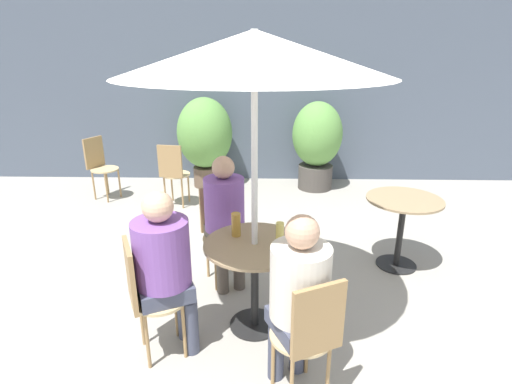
# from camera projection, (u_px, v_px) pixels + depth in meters

# --- Properties ---
(ground_plane) EXTENTS (20.00, 20.00, 0.00)m
(ground_plane) POSITION_uv_depth(u_px,v_px,m) (253.00, 340.00, 2.95)
(ground_plane) COLOR #9E998E
(storefront_wall) EXTENTS (10.00, 0.06, 3.00)m
(storefront_wall) POSITION_uv_depth(u_px,v_px,m) (261.00, 85.00, 6.15)
(storefront_wall) COLOR #4C5666
(storefront_wall) RESTS_ON ground_plane
(cafe_table_near) EXTENTS (0.74, 0.74, 0.71)m
(cafe_table_near) POSITION_uv_depth(u_px,v_px,m) (255.00, 263.00, 2.93)
(cafe_table_near) COLOR black
(cafe_table_near) RESTS_ON ground_plane
(cafe_table_far) EXTENTS (0.70, 0.70, 0.71)m
(cafe_table_far) POSITION_uv_depth(u_px,v_px,m) (402.00, 216.00, 3.79)
(cafe_table_far) COLOR black
(cafe_table_far) RESTS_ON ground_plane
(bistro_chair_0) EXTENTS (0.41, 0.42, 0.87)m
(bistro_chair_0) POSITION_uv_depth(u_px,v_px,m) (220.00, 225.00, 3.62)
(bistro_chair_0) COLOR tan
(bistro_chair_0) RESTS_ON ground_plane
(bistro_chair_1) EXTENTS (0.42, 0.41, 0.87)m
(bistro_chair_1) POSITION_uv_depth(u_px,v_px,m) (145.00, 290.00, 2.64)
(bistro_chair_1) COLOR tan
(bistro_chair_1) RESTS_ON ground_plane
(bistro_chair_2) EXTENTS (0.41, 0.42, 0.87)m
(bistro_chair_2) POSITION_uv_depth(u_px,v_px,m) (310.00, 332.00, 2.26)
(bistro_chair_2) COLOR tan
(bistro_chair_2) RESTS_ON ground_plane
(bistro_chair_3) EXTENTS (0.38, 0.40, 0.87)m
(bistro_chair_3) POSITION_uv_depth(u_px,v_px,m) (173.00, 170.00, 5.27)
(bistro_chair_3) COLOR tan
(bistro_chair_3) RESTS_ON ground_plane
(bistro_chair_4) EXTENTS (0.43, 0.41, 0.87)m
(bistro_chair_4) POSITION_uv_depth(u_px,v_px,m) (99.00, 162.00, 5.62)
(bistro_chair_4) COLOR tan
(bistro_chair_4) RESTS_ON ground_plane
(seated_person_0) EXTENTS (0.41, 0.42, 1.20)m
(seated_person_0) POSITION_uv_depth(u_px,v_px,m) (225.00, 212.00, 3.43)
(seated_person_0) COLOR brown
(seated_person_0) RESTS_ON ground_plane
(seated_person_1) EXTENTS (0.45, 0.43, 1.20)m
(seated_person_1) POSITION_uv_depth(u_px,v_px,m) (165.00, 262.00, 2.63)
(seated_person_1) COLOR #42475B
(seated_person_1) RESTS_ON ground_plane
(seated_person_2) EXTENTS (0.41, 0.43, 1.19)m
(seated_person_2) POSITION_uv_depth(u_px,v_px,m) (298.00, 292.00, 2.32)
(seated_person_2) COLOR #42475B
(seated_person_2) RESTS_ON ground_plane
(beer_glass_0) EXTENTS (0.07, 0.07, 0.18)m
(beer_glass_0) POSITION_uv_depth(u_px,v_px,m) (236.00, 225.00, 2.96)
(beer_glass_0) COLOR #B28433
(beer_glass_0) RESTS_ON cafe_table_near
(beer_glass_1) EXTENTS (0.06, 0.06, 0.19)m
(beer_glass_1) POSITION_uv_depth(u_px,v_px,m) (280.00, 235.00, 2.78)
(beer_glass_1) COLOR #DBC65B
(beer_glass_1) RESTS_ON cafe_table_near
(potted_plant_0) EXTENTS (0.83, 0.83, 1.37)m
(potted_plant_0) POSITION_uv_depth(u_px,v_px,m) (205.00, 136.00, 6.02)
(potted_plant_0) COLOR brown
(potted_plant_0) RESTS_ON ground_plane
(potted_plant_1) EXTENTS (0.74, 0.74, 1.32)m
(potted_plant_1) POSITION_uv_depth(u_px,v_px,m) (317.00, 141.00, 5.94)
(potted_plant_1) COLOR #47423D
(potted_plant_1) RESTS_ON ground_plane
(umbrella) EXTENTS (1.75, 1.75, 2.14)m
(umbrella) POSITION_uv_depth(u_px,v_px,m) (254.00, 54.00, 2.44)
(umbrella) COLOR silver
(umbrella) RESTS_ON ground_plane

